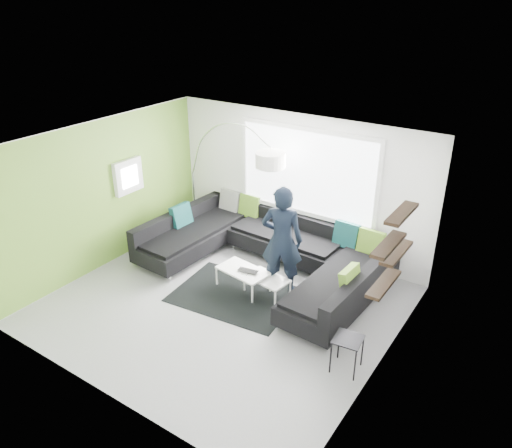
% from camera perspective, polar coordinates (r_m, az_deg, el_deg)
% --- Properties ---
extents(ground, '(5.50, 5.50, 0.00)m').
position_cam_1_polar(ground, '(8.63, -3.80, -9.21)').
color(ground, '#949499').
rests_on(ground, ground).
extents(room_shell, '(5.54, 5.04, 2.82)m').
position_cam_1_polar(room_shell, '(7.87, -3.05, 2.30)').
color(room_shell, white).
rests_on(room_shell, ground).
extents(sectional_sofa, '(4.43, 2.86, 0.93)m').
position_cam_1_polar(sectional_sofa, '(9.26, 0.63, -3.55)').
color(sectional_sofa, black).
rests_on(sectional_sofa, ground).
extents(rug, '(2.22, 1.71, 0.01)m').
position_cam_1_polar(rug, '(8.86, -2.39, -8.10)').
color(rug, black).
rests_on(rug, ground).
extents(coffee_table, '(1.26, 0.84, 0.38)m').
position_cam_1_polar(coffee_table, '(8.87, -0.13, -6.61)').
color(coffee_table, silver).
rests_on(coffee_table, ground).
extents(arc_lamp, '(2.54, 1.29, 2.59)m').
position_cam_1_polar(arc_lamp, '(10.82, -7.26, 5.80)').
color(arc_lamp, silver).
rests_on(arc_lamp, ground).
extents(side_table, '(0.43, 0.43, 0.53)m').
position_cam_1_polar(side_table, '(7.31, 10.33, -14.39)').
color(side_table, black).
rests_on(side_table, ground).
extents(person, '(1.03, 0.95, 1.97)m').
position_cam_1_polar(person, '(8.54, 2.97, -1.86)').
color(person, black).
rests_on(person, ground).
extents(laptop, '(0.44, 0.35, 0.03)m').
position_cam_1_polar(laptop, '(8.74, -1.07, -5.56)').
color(laptop, black).
rests_on(laptop, coffee_table).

